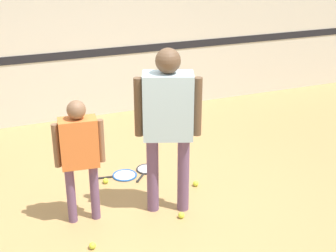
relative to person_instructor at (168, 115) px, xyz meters
name	(u,v)px	position (x,y,z in m)	size (l,w,h in m)	color
ground_plane	(155,221)	(-0.21, -0.16, -1.08)	(16.00, 16.00, 0.00)	tan
wall_back	(79,16)	(-0.21, 3.02, 0.52)	(16.00, 0.07, 3.20)	silver
person_instructor	(168,115)	(0.00, 0.00, 0.00)	(0.63, 0.42, 1.74)	#6B4C70
person_student_left	(79,149)	(-0.87, 0.14, -0.28)	(0.49, 0.24, 1.29)	#6B4C70
racket_spare_on_floor	(123,175)	(-0.24, 0.88, -1.07)	(0.55, 0.34, 0.03)	blue
racket_second_spare	(147,170)	(0.08, 0.91, -1.07)	(0.42, 0.47, 0.03)	#28282D
tennis_ball_near_instructor	(181,215)	(0.06, -0.21, -1.05)	(0.07, 0.07, 0.07)	#CCE038
tennis_ball_by_spare_racket	(106,181)	(-0.48, 0.78, -1.05)	(0.07, 0.07, 0.07)	#CCE038
tennis_ball_stray_left	(196,184)	(0.48, 0.33, -1.05)	(0.07, 0.07, 0.07)	#CCE038
tennis_ball_stray_right	(92,246)	(-0.91, -0.37, -1.05)	(0.07, 0.07, 0.07)	#CCE038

